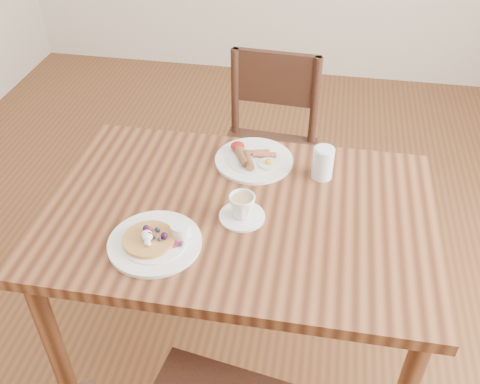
% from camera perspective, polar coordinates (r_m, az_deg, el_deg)
% --- Properties ---
extents(ground, '(5.00, 5.00, 0.00)m').
position_cam_1_polar(ground, '(2.22, -0.00, -16.71)').
color(ground, brown).
rests_on(ground, ground).
extents(dining_table, '(1.20, 0.80, 0.75)m').
position_cam_1_polar(dining_table, '(1.72, -0.00, -4.38)').
color(dining_table, brown).
rests_on(dining_table, ground).
extents(chair_far, '(0.44, 0.44, 0.88)m').
position_cam_1_polar(chair_far, '(2.40, 2.96, 4.90)').
color(chair_far, '#3C1E16').
rests_on(chair_far, ground).
extents(pancake_plate, '(0.27, 0.27, 0.06)m').
position_cam_1_polar(pancake_plate, '(1.55, -8.93, -5.11)').
color(pancake_plate, white).
rests_on(pancake_plate, dining_table).
extents(breakfast_plate, '(0.27, 0.27, 0.04)m').
position_cam_1_polar(breakfast_plate, '(1.85, 1.37, 3.55)').
color(breakfast_plate, white).
rests_on(breakfast_plate, dining_table).
extents(teacup_saucer, '(0.14, 0.14, 0.08)m').
position_cam_1_polar(teacup_saucer, '(1.60, 0.22, -1.74)').
color(teacup_saucer, white).
rests_on(teacup_saucer, dining_table).
extents(water_glass, '(0.07, 0.07, 0.11)m').
position_cam_1_polar(water_glass, '(1.78, 8.83, 3.08)').
color(water_glass, silver).
rests_on(water_glass, dining_table).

